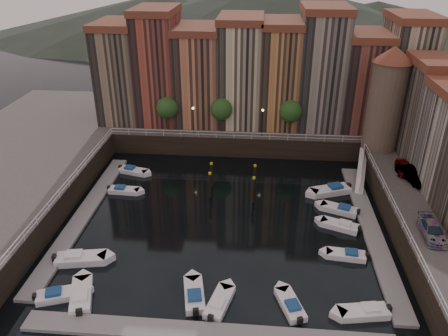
# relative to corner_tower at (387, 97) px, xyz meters

# --- Properties ---
(ground) EXTENTS (200.00, 200.00, 0.00)m
(ground) POSITION_rel_corner_tower_xyz_m (-20.00, -14.50, -10.19)
(ground) COLOR black
(ground) RESTS_ON ground
(quay_far) EXTENTS (80.00, 20.00, 3.00)m
(quay_far) POSITION_rel_corner_tower_xyz_m (-20.00, 11.50, -8.69)
(quay_far) COLOR black
(quay_far) RESTS_ON ground
(dock_left) EXTENTS (2.00, 28.00, 0.35)m
(dock_left) POSITION_rel_corner_tower_xyz_m (-36.20, -15.50, -10.02)
(dock_left) COLOR gray
(dock_left) RESTS_ON ground
(dock_right) EXTENTS (2.00, 28.00, 0.35)m
(dock_right) POSITION_rel_corner_tower_xyz_m (-3.80, -15.50, -10.02)
(dock_right) COLOR gray
(dock_right) RESTS_ON ground
(dock_near) EXTENTS (30.00, 2.00, 0.35)m
(dock_near) POSITION_rel_corner_tower_xyz_m (-20.00, -31.50, -10.02)
(dock_near) COLOR gray
(dock_near) RESTS_ON ground
(mountains) EXTENTS (145.00, 100.00, 18.00)m
(mountains) POSITION_rel_corner_tower_xyz_m (-18.28, 95.50, -2.28)
(mountains) COLOR #2D382D
(mountains) RESTS_ON ground
(far_terrace) EXTENTS (48.70, 10.30, 17.50)m
(far_terrace) POSITION_rel_corner_tower_xyz_m (-16.69, 9.00, 0.76)
(far_terrace) COLOR #816E52
(far_terrace) RESTS_ON quay_far
(corner_tower) EXTENTS (5.20, 5.20, 13.80)m
(corner_tower) POSITION_rel_corner_tower_xyz_m (0.00, 0.00, 0.00)
(corner_tower) COLOR #6B5B4C
(corner_tower) RESTS_ON quay_right
(promenade_trees) EXTENTS (21.20, 3.20, 5.20)m
(promenade_trees) POSITION_rel_corner_tower_xyz_m (-21.33, 3.70, -3.61)
(promenade_trees) COLOR black
(promenade_trees) RESTS_ON quay_far
(street_lamps) EXTENTS (10.36, 0.36, 4.18)m
(street_lamps) POSITION_rel_corner_tower_xyz_m (-21.00, 2.70, -4.30)
(street_lamps) COLOR black
(street_lamps) RESTS_ON quay_far
(railings) EXTENTS (36.08, 34.04, 0.52)m
(railings) POSITION_rel_corner_tower_xyz_m (-20.00, -9.62, -6.41)
(railings) COLOR white
(railings) RESTS_ON ground
(gangway) EXTENTS (2.78, 8.32, 3.73)m
(gangway) POSITION_rel_corner_tower_xyz_m (-2.90, -4.50, -8.28)
(gangway) COLOR white
(gangway) RESTS_ON ground
(mooring_pilings) EXTENTS (5.88, 3.73, 3.78)m
(mooring_pilings) POSITION_rel_corner_tower_xyz_m (-19.47, -9.07, -8.54)
(mooring_pilings) COLOR black
(mooring_pilings) RESTS_ON ground
(boat_left_0) EXTENTS (4.44, 2.86, 1.00)m
(boat_left_0) POSITION_rel_corner_tower_xyz_m (-33.41, -28.54, -9.86)
(boat_left_0) COLOR white
(boat_left_0) RESTS_ON ground
(boat_left_1) EXTENTS (5.25, 2.68, 1.18)m
(boat_left_1) POSITION_rel_corner_tower_xyz_m (-33.48, -23.61, -9.80)
(boat_left_1) COLOR white
(boat_left_1) RESTS_ON ground
(boat_left_3) EXTENTS (4.11, 1.62, 0.94)m
(boat_left_3) POSITION_rel_corner_tower_xyz_m (-33.17, -9.95, -9.88)
(boat_left_3) COLOR white
(boat_left_3) RESTS_ON ground
(boat_left_4) EXTENTS (4.32, 2.48, 0.97)m
(boat_left_4) POSITION_rel_corner_tower_xyz_m (-33.44, -4.63, -9.87)
(boat_left_4) COLOR white
(boat_left_4) RESTS_ON ground
(boat_right_0) EXTENTS (4.61, 2.33, 1.03)m
(boat_right_0) POSITION_rel_corner_tower_xyz_m (-6.98, -28.31, -9.85)
(boat_right_0) COLOR white
(boat_right_0) RESTS_ON ground
(boat_right_1) EXTENTS (4.15, 1.87, 0.94)m
(boat_right_1) POSITION_rel_corner_tower_xyz_m (-7.20, -20.66, -9.88)
(boat_right_1) COLOR white
(boat_right_1) RESTS_ON ground
(boat_right_2) EXTENTS (4.40, 2.96, 1.00)m
(boat_right_2) POSITION_rel_corner_tower_xyz_m (-7.07, -15.54, -9.86)
(boat_right_2) COLOR white
(boat_right_2) RESTS_ON ground
(boat_right_3) EXTENTS (4.55, 3.04, 1.03)m
(boat_right_3) POSITION_rel_corner_tower_xyz_m (-6.63, -12.18, -9.85)
(boat_right_3) COLOR white
(boat_right_3) RESTS_ON ground
(boat_right_4) EXTENTS (5.35, 3.56, 1.21)m
(boat_right_4) POSITION_rel_corner_tower_xyz_m (-7.08, -7.85, -9.79)
(boat_right_4) COLOR white
(boat_right_4) RESTS_ON ground
(boat_near_0) EXTENTS (3.06, 4.97, 1.11)m
(boat_near_0) POSITION_rel_corner_tower_xyz_m (-31.42, -28.53, -9.82)
(boat_near_0) COLOR white
(boat_near_0) RESTS_ON ground
(boat_near_1) EXTENTS (2.56, 4.77, 1.07)m
(boat_near_1) POSITION_rel_corner_tower_xyz_m (-21.53, -27.61, -9.83)
(boat_near_1) COLOR white
(boat_near_1) RESTS_ON ground
(boat_near_2) EXTENTS (2.57, 4.49, 1.00)m
(boat_near_2) POSITION_rel_corner_tower_xyz_m (-19.25, -28.31, -9.86)
(boat_near_2) COLOR white
(boat_near_2) RESTS_ON ground
(boat_near_3) EXTENTS (2.76, 4.30, 0.97)m
(boat_near_3) POSITION_rel_corner_tower_xyz_m (-13.12, -28.03, -9.87)
(boat_near_3) COLOR white
(boat_near_3) RESTS_ON ground
(car_a) EXTENTS (1.95, 4.08, 1.35)m
(car_a) POSITION_rel_corner_tower_xyz_m (1.27, -7.40, -6.52)
(car_a) COLOR gray
(car_a) RESTS_ON quay_right
(car_b) EXTENTS (3.11, 5.08, 1.58)m
(car_b) POSITION_rel_corner_tower_xyz_m (1.77, -9.57, -6.40)
(car_b) COLOR gray
(car_b) RESTS_ON quay_right
(car_c) EXTENTS (2.00, 4.68, 1.34)m
(car_c) POSITION_rel_corner_tower_xyz_m (0.33, -20.70, -6.52)
(car_c) COLOR gray
(car_c) RESTS_ON quay_right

